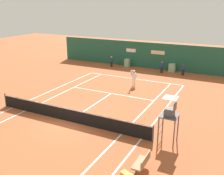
{
  "coord_description": "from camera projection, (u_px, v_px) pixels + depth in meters",
  "views": [
    {
      "loc": [
        9.91,
        -12.96,
        7.72
      ],
      "look_at": [
        0.4,
        5.78,
        0.8
      ],
      "focal_mm": 41.27,
      "sensor_mm": 36.0,
      "label": 1
    }
  ],
  "objects": [
    {
      "name": "player_bench",
      "position": [
        142.0,
        162.0,
        12.26
      ],
      "size": [
        0.54,
        1.23,
        0.88
      ],
      "rotation": [
        0.0,
        0.0,
        1.57
      ],
      "color": "#38383D",
      "rests_on": "ground_plane"
    },
    {
      "name": "sponsor_back_wall",
      "position": [
        150.0,
        56.0,
        31.54
      ],
      "size": [
        25.0,
        1.02,
        3.16
      ],
      "color": "#1E5642",
      "rests_on": "ground_plane"
    },
    {
      "name": "umpire_chair",
      "position": [
        170.0,
        114.0,
        14.47
      ],
      "size": [
        1.0,
        1.0,
        2.76
      ],
      "rotation": [
        0.0,
        0.0,
        1.57
      ],
      "color": "#47474C",
      "rests_on": "ground_plane"
    },
    {
      "name": "player_on_baseline",
      "position": [
        134.0,
        77.0,
        24.73
      ],
      "size": [
        0.49,
        0.8,
        1.8
      ],
      "rotation": [
        0.0,
        0.0,
        3.52
      ],
      "color": "white",
      "rests_on": "ground_plane"
    },
    {
      "name": "ball_kid_centre_post",
      "position": [
        162.0,
        66.0,
        29.58
      ],
      "size": [
        0.45,
        0.22,
        1.37
      ],
      "rotation": [
        0.0,
        0.0,
        2.98
      ],
      "color": "black",
      "rests_on": "ground_plane"
    },
    {
      "name": "ball_kid_right_post",
      "position": [
        111.0,
        61.0,
        32.38
      ],
      "size": [
        0.45,
        0.22,
        1.38
      ],
      "rotation": [
        0.0,
        0.0,
        2.98
      ],
      "color": "black",
      "rests_on": "ground_plane"
    },
    {
      "name": "ball_kid_left_post",
      "position": [
        183.0,
        69.0,
        28.54
      ],
      "size": [
        0.44,
        0.2,
        1.33
      ],
      "rotation": [
        0.0,
        0.0,
        3.24
      ],
      "color": "black",
      "rests_on": "ground_plane"
    },
    {
      "name": "tennis_ball_near_service_line",
      "position": [
        64.0,
        108.0,
        19.81
      ],
      "size": [
        0.07,
        0.07,
        0.07
      ],
      "primitive_type": "sphere",
      "color": "#CCE033",
      "rests_on": "ground_plane"
    },
    {
      "name": "ground_plane",
      "position": [
        74.0,
        118.0,
        18.13
      ],
      "size": [
        80.0,
        80.0,
        0.01
      ],
      "color": "#A8512D"
    },
    {
      "name": "tennis_net",
      "position": [
        68.0,
        114.0,
        17.49
      ],
      "size": [
        12.1,
        0.1,
        1.07
      ],
      "color": "#4C4C51",
      "rests_on": "ground_plane"
    }
  ]
}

